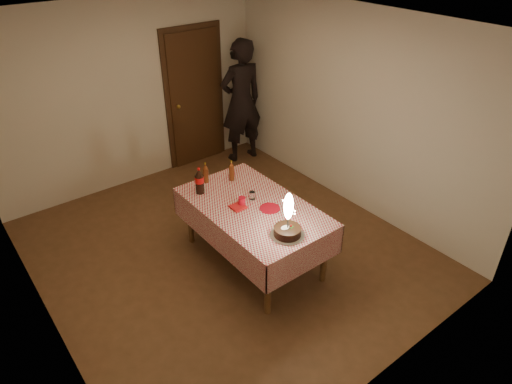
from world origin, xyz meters
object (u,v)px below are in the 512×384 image
Objects in this scene: clear_cup at (252,195)px; amber_bottle_right at (232,171)px; red_plate at (270,208)px; birthday_cake at (288,225)px; photographer at (241,101)px; cola_bottle at (199,181)px; dining_table at (253,213)px; amber_bottle_left at (206,173)px; red_cup at (242,201)px.

amber_bottle_right reaches higher than clear_cup.
clear_cup is 0.35× the size of amber_bottle_right.
birthday_cake is at bearing -109.04° from red_plate.
photographer reaches higher than amber_bottle_right.
cola_bottle is at bearing 129.27° from clear_cup.
photographer reaches higher than dining_table.
amber_bottle_left is at bearing 99.44° from dining_table.
clear_cup is at bearing -72.47° from amber_bottle_left.
clear_cup is at bearing 56.97° from dining_table.
birthday_cake is 1.52× the size of cola_bottle.
clear_cup is at bearing 11.65° from red_cup.
photographer reaches higher than red_cup.
dining_table is at bearing 124.93° from red_plate.
red_plate is (0.16, 0.47, -0.12)m from birthday_cake.
clear_cup is at bearing 96.83° from red_plate.
amber_bottle_left reaches higher than red_cup.
photographer reaches higher than red_plate.
clear_cup is at bearing -97.97° from amber_bottle_right.
amber_bottle_right is at bearing -28.23° from amber_bottle_left.
clear_cup is 0.35× the size of amber_bottle_left.
clear_cup is (0.17, 0.03, -0.01)m from red_cup.
red_cup is at bearing -126.17° from photographer.
photographer is (1.31, 1.58, 0.10)m from amber_bottle_right.
cola_bottle is (-0.31, 0.58, 0.25)m from dining_table.
dining_table is 0.66m from amber_bottle_right.
clear_cup is 0.05× the size of photographer.
amber_bottle_right is at bearing 80.84° from birthday_cake.
clear_cup is (0.08, 0.12, 0.15)m from dining_table.
dining_table is 7.82× the size of red_plate.
cola_bottle reaches higher than dining_table.
birthday_cake reaches higher than red_plate.
cola_bottle is 0.45m from amber_bottle_right.
red_plate is 0.86× the size of amber_bottle_right.
red_plate is 0.11× the size of photographer.
photographer is at bearing 61.86° from birthday_cake.
birthday_cake is at bearing -99.95° from clear_cup.
red_cup is (-0.20, 0.24, 0.05)m from red_plate.
cola_bottle is 0.25m from amber_bottle_left.
amber_bottle_right is 0.13× the size of photographer.
red_cup is 0.67m from amber_bottle_left.
red_cup is 2.61m from photographer.
amber_bottle_right reaches higher than red_cup.
amber_bottle_left and amber_bottle_right have the same top height.
red_plate is at bearing -92.72° from amber_bottle_right.
photographer is at bearing 60.19° from red_plate.
red_plate is 0.27m from clear_cup.
red_plate is 2.44× the size of clear_cup.
photographer is at bearing 42.36° from cola_bottle.
red_plate is at bearing 70.96° from birthday_cake.
photographer reaches higher than clear_cup.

